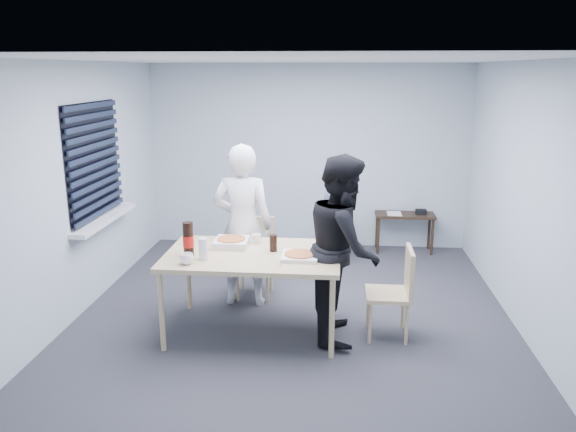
# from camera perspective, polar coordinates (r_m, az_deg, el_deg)

# --- Properties ---
(room) EXTENTS (5.00, 5.00, 5.00)m
(room) POSITION_cam_1_polar(r_m,az_deg,el_deg) (6.52, -18.76, 4.44)
(room) COLOR #313035
(room) RESTS_ON ground
(dining_table) EXTENTS (1.66, 1.05, 0.81)m
(dining_table) POSITION_cam_1_polar(r_m,az_deg,el_deg) (5.40, -3.59, -4.37)
(dining_table) COLOR tan
(dining_table) RESTS_ON ground
(chair_far) EXTENTS (0.42, 0.42, 0.89)m
(chair_far) POSITION_cam_1_polar(r_m,az_deg,el_deg) (6.41, -3.33, -3.53)
(chair_far) COLOR tan
(chair_far) RESTS_ON ground
(chair_right) EXTENTS (0.42, 0.42, 0.89)m
(chair_right) POSITION_cam_1_polar(r_m,az_deg,el_deg) (5.46, 11.05, -7.07)
(chair_right) COLOR tan
(chair_right) RESTS_ON ground
(person_white) EXTENTS (0.65, 0.42, 1.77)m
(person_white) POSITION_cam_1_polar(r_m,az_deg,el_deg) (6.04, -4.61, -0.99)
(person_white) COLOR silver
(person_white) RESTS_ON ground
(person_black) EXTENTS (0.47, 0.86, 1.77)m
(person_black) POSITION_cam_1_polar(r_m,az_deg,el_deg) (5.31, 5.66, -3.23)
(person_black) COLOR black
(person_black) RESTS_ON ground
(side_table) EXTENTS (0.82, 0.37, 0.55)m
(side_table) POSITION_cam_1_polar(r_m,az_deg,el_deg) (8.06, 11.77, -0.33)
(side_table) COLOR black
(side_table) RESTS_ON ground
(stool) EXTENTS (0.37, 0.37, 0.51)m
(stool) POSITION_cam_1_polar(r_m,az_deg,el_deg) (7.51, 4.77, -1.72)
(stool) COLOR black
(stool) RESTS_ON ground
(backpack) EXTENTS (0.30, 0.22, 0.42)m
(backpack) POSITION_cam_1_polar(r_m,az_deg,el_deg) (7.42, 4.82, 0.57)
(backpack) COLOR slate
(backpack) RESTS_ON stool
(pizza_box_a) EXTENTS (0.33, 0.33, 0.08)m
(pizza_box_a) POSITION_cam_1_polar(r_m,az_deg,el_deg) (5.60, -5.77, -2.66)
(pizza_box_a) COLOR white
(pizza_box_a) RESTS_ON dining_table
(pizza_box_b) EXTENTS (0.33, 0.33, 0.05)m
(pizza_box_b) POSITION_cam_1_polar(r_m,az_deg,el_deg) (5.23, 1.20, -4.06)
(pizza_box_b) COLOR white
(pizza_box_b) RESTS_ON dining_table
(mug_a) EXTENTS (0.17, 0.17, 0.10)m
(mug_a) POSITION_cam_1_polar(r_m,az_deg,el_deg) (5.14, -10.26, -4.31)
(mug_a) COLOR white
(mug_a) RESTS_ON dining_table
(mug_b) EXTENTS (0.10, 0.10, 0.09)m
(mug_b) POSITION_cam_1_polar(r_m,az_deg,el_deg) (5.67, -3.27, -2.31)
(mug_b) COLOR white
(mug_b) RESTS_ON dining_table
(cola_glass) EXTENTS (0.08, 0.08, 0.16)m
(cola_glass) POSITION_cam_1_polar(r_m,az_deg,el_deg) (5.41, -1.50, -2.77)
(cola_glass) COLOR black
(cola_glass) RESTS_ON dining_table
(soda_bottle) EXTENTS (0.10, 0.10, 0.33)m
(soda_bottle) POSITION_cam_1_polar(r_m,az_deg,el_deg) (5.33, -10.09, -2.39)
(soda_bottle) COLOR black
(soda_bottle) RESTS_ON dining_table
(plastic_cups) EXTENTS (0.09, 0.09, 0.20)m
(plastic_cups) POSITION_cam_1_polar(r_m,az_deg,el_deg) (5.23, -8.59, -3.32)
(plastic_cups) COLOR silver
(plastic_cups) RESTS_ON dining_table
(rubber_band) EXTENTS (0.06, 0.06, 0.00)m
(rubber_band) POSITION_cam_1_polar(r_m,az_deg,el_deg) (5.03, -0.86, -5.07)
(rubber_band) COLOR red
(rubber_band) RESTS_ON dining_table
(papers) EXTENTS (0.28, 0.32, 0.00)m
(papers) POSITION_cam_1_polar(r_m,az_deg,el_deg) (8.01, 10.75, 0.24)
(papers) COLOR white
(papers) RESTS_ON side_table
(black_box) EXTENTS (0.16, 0.12, 0.06)m
(black_box) POSITION_cam_1_polar(r_m,az_deg,el_deg) (8.07, 13.36, 0.42)
(black_box) COLOR black
(black_box) RESTS_ON side_table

